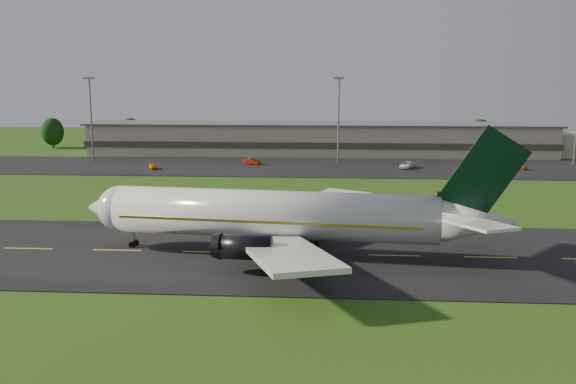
# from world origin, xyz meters

# --- Properties ---
(ground) EXTENTS (360.00, 360.00, 0.00)m
(ground) POSITION_xyz_m (0.00, 0.00, 0.00)
(ground) COLOR #1C4310
(ground) RESTS_ON ground
(taxiway) EXTENTS (220.00, 30.00, 0.10)m
(taxiway) POSITION_xyz_m (0.00, 0.00, 0.05)
(taxiway) COLOR black
(taxiway) RESTS_ON ground
(apron) EXTENTS (260.00, 30.00, 0.10)m
(apron) POSITION_xyz_m (0.00, 72.00, 0.05)
(apron) COLOR black
(apron) RESTS_ON ground
(airliner) EXTENTS (51.24, 41.95, 15.57)m
(airliner) POSITION_xyz_m (-2.27, -0.09, 4.66)
(airliner) COLOR white
(airliner) RESTS_ON ground
(terminal) EXTENTS (145.00, 16.00, 8.40)m
(terminal) POSITION_xyz_m (6.40, 96.18, 3.99)
(terminal) COLOR #B8A58D
(terminal) RESTS_ON ground
(light_mast_west) EXTENTS (2.40, 1.20, 20.35)m
(light_mast_west) POSITION_xyz_m (-55.00, 80.00, 12.74)
(light_mast_west) COLOR gray
(light_mast_west) RESTS_ON ground
(light_mast_centre) EXTENTS (2.40, 1.20, 20.35)m
(light_mast_centre) POSITION_xyz_m (5.00, 80.00, 12.74)
(light_mast_centre) COLOR gray
(light_mast_centre) RESTS_ON ground
(tree_line) EXTENTS (197.31, 8.26, 9.37)m
(tree_line) POSITION_xyz_m (34.58, 106.27, 4.71)
(tree_line) COLOR black
(tree_line) RESTS_ON ground
(service_vehicle_a) EXTENTS (2.85, 3.79, 1.20)m
(service_vehicle_a) POSITION_xyz_m (-36.44, 66.64, 0.70)
(service_vehicle_a) COLOR orange
(service_vehicle_a) RESTS_ON apron
(service_vehicle_b) EXTENTS (4.39, 2.68, 1.37)m
(service_vehicle_b) POSITION_xyz_m (-15.16, 75.58, 0.78)
(service_vehicle_b) COLOR #A01C0A
(service_vehicle_b) RESTS_ON apron
(service_vehicle_c) EXTENTS (4.45, 5.69, 1.44)m
(service_vehicle_c) POSITION_xyz_m (20.60, 71.82, 0.82)
(service_vehicle_c) COLOR silver
(service_vehicle_c) RESTS_ON apron
(service_vehicle_d) EXTENTS (4.89, 4.08, 1.34)m
(service_vehicle_d) POSITION_xyz_m (44.77, 72.01, 0.77)
(service_vehicle_d) COLOR #BF880B
(service_vehicle_d) RESTS_ON apron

